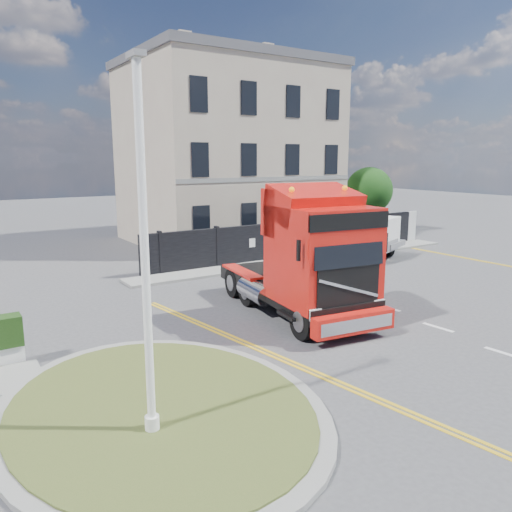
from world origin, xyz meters
TOP-DOWN VIEW (x-y plane):
  - ground at (0.00, 0.00)m, footprint 120.00×120.00m
  - traffic_island at (-7.00, -3.00)m, footprint 6.80×6.80m
  - hoarding_fence at (6.55, 9.00)m, footprint 18.80×0.25m
  - georgian_building at (6.00, 16.50)m, footprint 12.30×10.30m
  - tree at (14.38, 12.10)m, footprint 3.20×3.20m
  - pavement_far at (6.00, 8.10)m, footprint 20.00×1.60m
  - truck at (-0.27, 0.18)m, footprint 3.65×7.65m
  - flatbed_pickup at (9.15, 6.94)m, footprint 4.04×6.05m
  - lamppost_island at (-7.50, -3.85)m, footprint 0.22×0.44m

SIDE VIEW (x-z plane):
  - ground at x=0.00m, z-range 0.00..0.00m
  - pavement_far at x=6.00m, z-range 0.00..0.12m
  - traffic_island at x=-7.00m, z-range 0.00..0.16m
  - hoarding_fence at x=6.55m, z-range 0.00..2.00m
  - flatbed_pickup at x=9.15m, z-range 0.09..2.39m
  - truck at x=-0.27m, z-range -0.23..4.18m
  - tree at x=14.38m, z-range 0.65..5.45m
  - lamppost_island at x=-7.50m, z-range 0.15..7.32m
  - georgian_building at x=6.00m, z-range -0.63..12.17m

